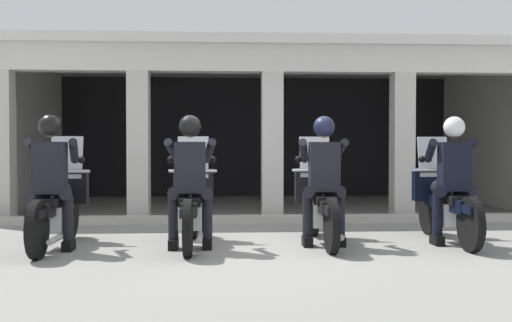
# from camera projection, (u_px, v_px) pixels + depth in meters

# --- Properties ---
(ground_plane) EXTENTS (80.00, 80.00, 0.00)m
(ground_plane) POSITION_uv_depth(u_px,v_px,m) (247.00, 217.00, 10.52)
(ground_plane) COLOR gray
(station_building) EXTENTS (9.93, 5.36, 3.05)m
(station_building) POSITION_uv_depth(u_px,v_px,m) (262.00, 111.00, 12.81)
(station_building) COLOR black
(station_building) RESTS_ON ground
(kerb_strip) EXTENTS (9.43, 0.24, 0.12)m
(kerb_strip) POSITION_uv_depth(u_px,v_px,m) (275.00, 219.00, 9.69)
(kerb_strip) COLOR #B7B5AD
(kerb_strip) RESTS_ON ground
(motorcycle_far_left) EXTENTS (0.62, 2.04, 1.35)m
(motorcycle_far_left) POSITION_uv_depth(u_px,v_px,m) (58.00, 206.00, 7.35)
(motorcycle_far_left) COLOR black
(motorcycle_far_left) RESTS_ON ground
(police_officer_far_left) EXTENTS (0.63, 0.61, 1.58)m
(police_officer_far_left) POSITION_uv_depth(u_px,v_px,m) (51.00, 170.00, 7.06)
(police_officer_far_left) COLOR black
(police_officer_far_left) RESTS_ON ground
(motorcycle_center_left) EXTENTS (0.62, 2.04, 1.35)m
(motorcycle_center_left) POSITION_uv_depth(u_px,v_px,m) (192.00, 205.00, 7.48)
(motorcycle_center_left) COLOR black
(motorcycle_center_left) RESTS_ON ground
(police_officer_center_left) EXTENTS (0.63, 0.61, 1.58)m
(police_officer_center_left) POSITION_uv_depth(u_px,v_px,m) (190.00, 170.00, 7.18)
(police_officer_center_left) COLOR black
(police_officer_center_left) RESTS_ON ground
(motorcycle_center_right) EXTENTS (0.62, 2.04, 1.35)m
(motorcycle_center_right) POSITION_uv_depth(u_px,v_px,m) (320.00, 203.00, 7.69)
(motorcycle_center_right) COLOR black
(motorcycle_center_right) RESTS_ON ground
(police_officer_center_right) EXTENTS (0.63, 0.61, 1.58)m
(police_officer_center_right) POSITION_uv_depth(u_px,v_px,m) (324.00, 169.00, 7.40)
(police_officer_center_right) COLOR black
(police_officer_center_right) RESTS_ON ground
(motorcycle_far_right) EXTENTS (0.62, 2.04, 1.35)m
(motorcycle_far_right) POSITION_uv_depth(u_px,v_px,m) (445.00, 202.00, 7.79)
(motorcycle_far_right) COLOR black
(motorcycle_far_right) RESTS_ON ground
(police_officer_far_right) EXTENTS (0.63, 0.61, 1.58)m
(police_officer_far_right) POSITION_uv_depth(u_px,v_px,m) (453.00, 169.00, 7.49)
(police_officer_far_right) COLOR black
(police_officer_far_right) RESTS_ON ground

